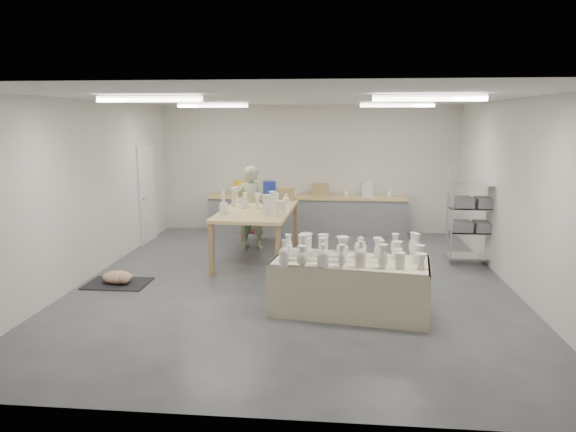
# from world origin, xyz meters

# --- Properties ---
(room) EXTENTS (8.00, 8.02, 3.00)m
(room) POSITION_xyz_m (-0.11, 0.08, 2.06)
(room) COLOR #424449
(room) RESTS_ON ground
(back_counter) EXTENTS (4.60, 0.60, 1.24)m
(back_counter) POSITION_xyz_m (-0.01, 3.68, 0.49)
(back_counter) COLOR tan
(back_counter) RESTS_ON ground
(wire_shelf) EXTENTS (0.88, 0.48, 1.80)m
(wire_shelf) POSITION_xyz_m (3.20, 1.40, 0.92)
(wire_shelf) COLOR silver
(wire_shelf) RESTS_ON ground
(drying_table) EXTENTS (2.28, 1.33, 1.13)m
(drying_table) POSITION_xyz_m (0.88, -1.26, 0.43)
(drying_table) COLOR olive
(drying_table) RESTS_ON ground
(work_table) EXTENTS (1.41, 2.66, 1.34)m
(work_table) POSITION_xyz_m (-0.79, 1.53, 0.97)
(work_table) COLOR tan
(work_table) RESTS_ON ground
(rug) EXTENTS (1.00, 0.70, 0.02)m
(rug) POSITION_xyz_m (-2.90, -0.40, 0.01)
(rug) COLOR black
(rug) RESTS_ON ground
(cat) EXTENTS (0.57, 0.47, 0.21)m
(cat) POSITION_xyz_m (-2.88, -0.41, 0.13)
(cat) COLOR white
(cat) RESTS_ON rug
(potter) EXTENTS (0.70, 0.53, 1.74)m
(potter) POSITION_xyz_m (-1.08, 2.19, 0.87)
(potter) COLOR gray
(potter) RESTS_ON ground
(red_stool) EXTENTS (0.45, 0.45, 0.32)m
(red_stool) POSITION_xyz_m (-1.08, 2.46, 0.28)
(red_stool) COLOR #B71A30
(red_stool) RESTS_ON ground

